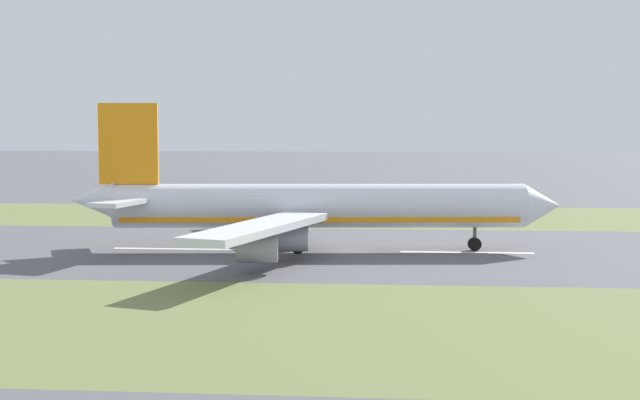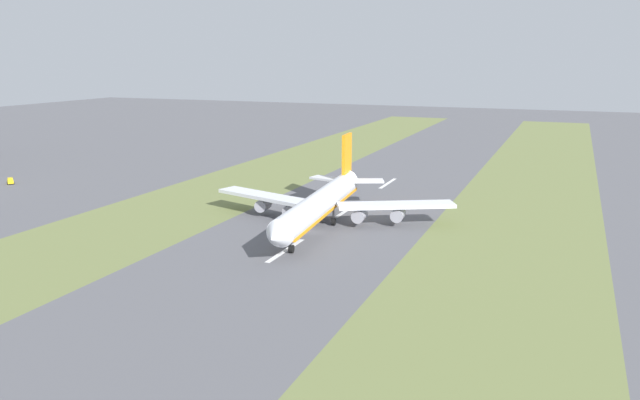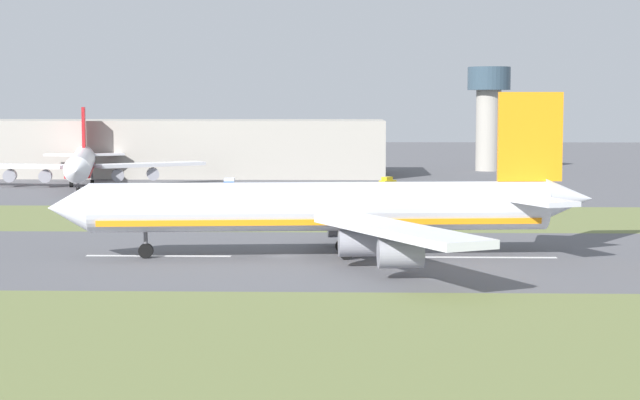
% 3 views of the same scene
% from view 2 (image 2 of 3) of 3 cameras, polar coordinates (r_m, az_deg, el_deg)
% --- Properties ---
extents(ground_plane, '(800.00, 800.00, 0.00)m').
position_cam_2_polar(ground_plane, '(150.04, -0.56, -2.93)').
color(ground_plane, '#56565B').
extents(grass_median_west, '(40.00, 600.00, 0.01)m').
position_cam_2_polar(grass_median_west, '(139.72, 16.78, -4.70)').
color(grass_median_west, olive).
rests_on(grass_median_west, ground).
extents(grass_median_east, '(40.00, 600.00, 0.01)m').
position_cam_2_polar(grass_median_east, '(171.91, -14.55, -1.30)').
color(grass_median_east, olive).
rests_on(grass_median_east, ground).
extents(centreline_dash_near, '(1.20, 18.00, 0.01)m').
position_cam_2_polar(centreline_dash_near, '(209.01, 6.22, 1.53)').
color(centreline_dash_near, silver).
rests_on(centreline_dash_near, ground).
extents(centreline_dash_mid, '(1.20, 18.00, 0.01)m').
position_cam_2_polar(centreline_dash_mid, '(171.77, 2.53, -0.90)').
color(centreline_dash_mid, silver).
rests_on(centreline_dash_mid, ground).
extents(centreline_dash_far, '(1.20, 18.00, 0.01)m').
position_cam_2_polar(centreline_dash_far, '(136.11, -3.16, -4.62)').
color(centreline_dash_far, silver).
rests_on(centreline_dash_far, ground).
extents(airplane_main_jet, '(63.86, 67.22, 20.20)m').
position_cam_2_polar(airplane_main_jet, '(153.98, 0.21, -0.20)').
color(airplane_main_jet, silver).
rests_on(airplane_main_jet, ground).
extents(apron_car, '(4.54, 4.18, 2.03)m').
position_cam_2_polar(apron_car, '(231.03, -26.46, 1.58)').
color(apron_car, gold).
rests_on(apron_car, ground).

